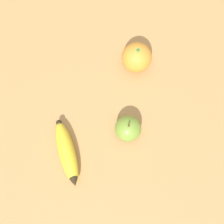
# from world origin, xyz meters

# --- Properties ---
(ground_plane) EXTENTS (3.00, 3.00, 0.00)m
(ground_plane) POSITION_xyz_m (0.00, 0.00, 0.00)
(ground_plane) COLOR tan
(banana) EXTENTS (0.09, 0.18, 0.04)m
(banana) POSITION_xyz_m (0.12, 0.16, 0.02)
(banana) COLOR yellow
(banana) RESTS_ON ground_plane
(orange) EXTENTS (0.09, 0.09, 0.09)m
(orange) POSITION_xyz_m (-0.07, -0.10, 0.04)
(orange) COLOR orange
(orange) RESTS_ON ground_plane
(apple) EXTENTS (0.07, 0.07, 0.08)m
(apple) POSITION_xyz_m (-0.04, 0.10, 0.03)
(apple) COLOR olive
(apple) RESTS_ON ground_plane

